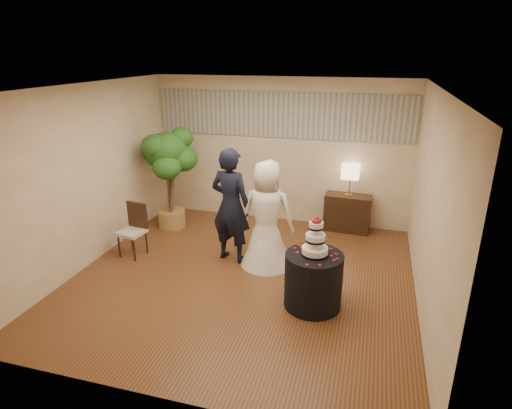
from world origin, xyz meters
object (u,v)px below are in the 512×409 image
(groom, at_px, (231,206))
(cake_table, at_px, (313,280))
(wedding_cake, at_px, (316,236))
(ficus_tree, at_px, (169,178))
(bride, at_px, (267,214))
(console, at_px, (347,213))
(table_lamp, at_px, (350,180))
(side_chair, at_px, (132,231))

(groom, xyz_separation_m, cake_table, (1.49, -1.00, -0.56))
(wedding_cake, relative_size, ficus_tree, 0.28)
(cake_table, distance_m, wedding_cake, 0.65)
(groom, xyz_separation_m, bride, (0.59, -0.02, -0.08))
(groom, relative_size, wedding_cake, 3.46)
(bride, height_order, console, bride)
(table_lamp, bearing_deg, groom, -135.05)
(table_lamp, bearing_deg, wedding_cake, -95.03)
(cake_table, relative_size, wedding_cake, 1.42)
(console, relative_size, side_chair, 0.95)
(ficus_tree, bearing_deg, cake_table, -33.18)
(wedding_cake, bearing_deg, bride, 132.14)
(bride, xyz_separation_m, ficus_tree, (-2.16, 1.01, 0.12))
(wedding_cake, relative_size, side_chair, 0.61)
(bride, distance_m, table_lamp, 2.08)
(wedding_cake, height_order, side_chair, wedding_cake)
(bride, height_order, side_chair, bride)
(groom, height_order, bride, groom)
(cake_table, height_order, console, cake_table)
(bride, height_order, table_lamp, bride)
(wedding_cake, bearing_deg, table_lamp, 84.97)
(groom, xyz_separation_m, table_lamp, (1.73, 1.72, 0.06))
(cake_table, distance_m, console, 2.74)
(bride, distance_m, ficus_tree, 2.39)
(table_lamp, bearing_deg, side_chair, -148.65)
(table_lamp, bearing_deg, bride, -122.99)
(table_lamp, bearing_deg, cake_table, -95.03)
(cake_table, relative_size, console, 0.90)
(bride, bearing_deg, side_chair, 7.71)
(groom, distance_m, ficus_tree, 1.85)
(side_chair, bearing_deg, groom, 20.59)
(bride, bearing_deg, ficus_tree, -25.10)
(table_lamp, xyz_separation_m, ficus_tree, (-3.29, -0.73, -0.02))
(cake_table, bearing_deg, table_lamp, 84.97)
(cake_table, height_order, wedding_cake, wedding_cake)
(bride, relative_size, console, 2.03)
(groom, distance_m, console, 2.51)
(groom, bearing_deg, console, -122.58)
(side_chair, bearing_deg, wedding_cake, -2.93)
(table_lamp, relative_size, ficus_tree, 0.30)
(wedding_cake, bearing_deg, cake_table, 0.00)
(groom, xyz_separation_m, wedding_cake, (1.49, -1.00, 0.09))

